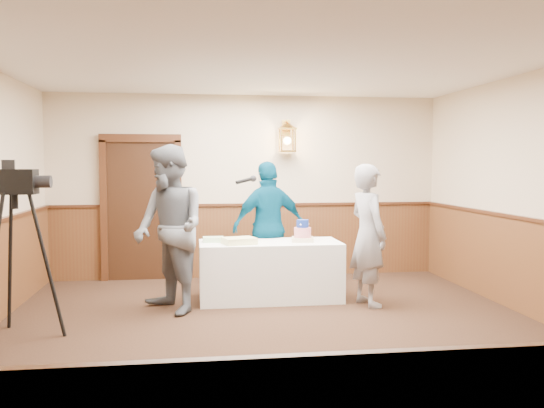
{
  "coord_description": "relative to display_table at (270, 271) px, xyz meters",
  "views": [
    {
      "loc": [
        -0.83,
        -5.37,
        1.75
      ],
      "look_at": [
        0.14,
        1.7,
        1.25
      ],
      "focal_mm": 38.0,
      "sensor_mm": 36.0,
      "label": 1
    }
  ],
  "objects": [
    {
      "name": "sheet_cake_green",
      "position": [
        -0.72,
        0.1,
        0.41
      ],
      "size": [
        0.26,
        0.21,
        0.06
      ],
      "primitive_type": "cube",
      "rotation": [
        0.0,
        0.0,
        0.01
      ],
      "color": "#A6DB9A",
      "rests_on": "display_table"
    },
    {
      "name": "room_shell",
      "position": [
        -0.2,
        -1.45,
        1.15
      ],
      "size": [
        6.02,
        7.02,
        2.81
      ],
      "color": "beige",
      "rests_on": "ground"
    },
    {
      "name": "tiered_cake",
      "position": [
        0.42,
        -0.03,
        0.49
      ],
      "size": [
        0.31,
        0.31,
        0.28
      ],
      "rotation": [
        0.0,
        0.0,
        -0.16
      ],
      "color": "beige",
      "rests_on": "display_table"
    },
    {
      "name": "assistant_p",
      "position": [
        0.06,
        0.52,
        0.52
      ],
      "size": [
        1.12,
        0.7,
        1.78
      ],
      "primitive_type": "imported",
      "rotation": [
        0.0,
        0.0,
        3.41
      ],
      "color": "navy",
      "rests_on": "ground"
    },
    {
      "name": "sheet_cake_yellow",
      "position": [
        -0.41,
        -0.15,
        0.41
      ],
      "size": [
        0.45,
        0.39,
        0.08
      ],
      "primitive_type": "cube",
      "rotation": [
        0.0,
        0.0,
        0.28
      ],
      "color": "#E2E187",
      "rests_on": "display_table"
    },
    {
      "name": "tv_camera_rig",
      "position": [
        -2.72,
        -1.29,
        0.39
      ],
      "size": [
        0.66,
        0.62,
        1.7
      ],
      "rotation": [
        0.0,
        0.0,
        -0.02
      ],
      "color": "black",
      "rests_on": "ground"
    },
    {
      "name": "display_table",
      "position": [
        0.0,
        0.0,
        0.0
      ],
      "size": [
        1.8,
        0.8,
        0.75
      ],
      "primitive_type": "cube",
      "color": "white",
      "rests_on": "ground"
    },
    {
      "name": "interviewer",
      "position": [
        -1.25,
        -0.49,
        0.61
      ],
      "size": [
        1.65,
        1.21,
        1.98
      ],
      "rotation": [
        0.0,
        0.0,
        -1.02
      ],
      "color": "slate",
      "rests_on": "ground"
    },
    {
      "name": "ground",
      "position": [
        -0.14,
        -1.9,
        -0.38
      ],
      "size": [
        7.0,
        7.0,
        0.0
      ],
      "primitive_type": "plane",
      "color": "black",
      "rests_on": "ground"
    },
    {
      "name": "baker",
      "position": [
        1.16,
        -0.46,
        0.5
      ],
      "size": [
        0.56,
        0.72,
        1.75
      ],
      "primitive_type": "imported",
      "rotation": [
        0.0,
        0.0,
        1.81
      ],
      "color": "gray",
      "rests_on": "ground"
    }
  ]
}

